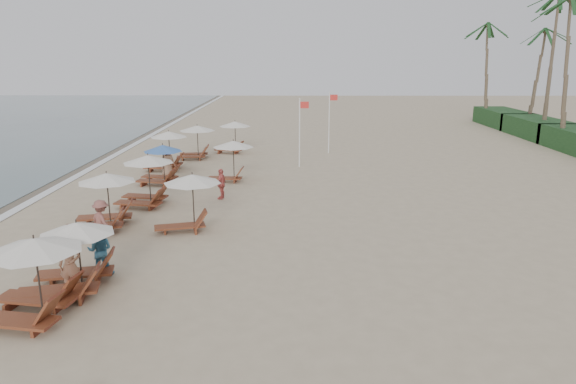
{
  "coord_description": "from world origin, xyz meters",
  "views": [
    {
      "loc": [
        1.08,
        -15.15,
        6.58
      ],
      "look_at": [
        0.94,
        5.41,
        1.3
      ],
      "focal_mm": 32.7,
      "sensor_mm": 36.0,
      "label": 1
    }
  ],
  "objects_px": {
    "lounger_station_4": "(159,165)",
    "beachgoer_far_a": "(221,184)",
    "inland_station_0": "(187,196)",
    "beachgoer_mid_a": "(100,250)",
    "flag_pole_near": "(300,129)",
    "inland_station_2": "(232,133)",
    "beachgoer_mid_b": "(102,221)",
    "lounger_station_2": "(102,203)",
    "lounger_station_5": "(165,152)",
    "lounger_station_1": "(69,261)",
    "beachgoer_far_b": "(167,162)",
    "lounger_station_6": "(195,141)",
    "lounger_station_3": "(144,182)",
    "lounger_station_0": "(28,281)",
    "beachgoer_near": "(70,265)",
    "inland_station_1": "(230,156)"
  },
  "relations": [
    {
      "from": "lounger_station_4",
      "to": "beachgoer_far_a",
      "type": "xyz_separation_m",
      "value": [
        3.73,
        -3.12,
        -0.26
      ]
    },
    {
      "from": "lounger_station_4",
      "to": "inland_station_0",
      "type": "xyz_separation_m",
      "value": [
        3.04,
        -7.91,
        0.39
      ]
    },
    {
      "from": "beachgoer_mid_a",
      "to": "inland_station_0",
      "type": "bearing_deg",
      "value": -119.34
    },
    {
      "from": "beachgoer_mid_a",
      "to": "flag_pole_near",
      "type": "distance_m",
      "value": 18.06
    },
    {
      "from": "inland_station_2",
      "to": "beachgoer_mid_b",
      "type": "height_order",
      "value": "inland_station_2"
    },
    {
      "from": "lounger_station_2",
      "to": "lounger_station_5",
      "type": "xyz_separation_m",
      "value": [
        -0.11,
        11.22,
        0.07
      ]
    },
    {
      "from": "lounger_station_2",
      "to": "inland_station_2",
      "type": "bearing_deg",
      "value": 79.09
    },
    {
      "from": "lounger_station_1",
      "to": "lounger_station_4",
      "type": "bearing_deg",
      "value": 92.99
    },
    {
      "from": "beachgoer_far_a",
      "to": "beachgoer_mid_a",
      "type": "bearing_deg",
      "value": -1.97
    },
    {
      "from": "lounger_station_1",
      "to": "beachgoer_far_b",
      "type": "distance_m",
      "value": 15.04
    },
    {
      "from": "beachgoer_mid_a",
      "to": "flag_pole_near",
      "type": "xyz_separation_m",
      "value": [
        6.46,
        16.79,
        1.55
      ]
    },
    {
      "from": "lounger_station_2",
      "to": "flag_pole_near",
      "type": "distance_m",
      "value": 14.66
    },
    {
      "from": "inland_station_0",
      "to": "flag_pole_near",
      "type": "height_order",
      "value": "flag_pole_near"
    },
    {
      "from": "inland_station_0",
      "to": "flag_pole_near",
      "type": "bearing_deg",
      "value": 69.93
    },
    {
      "from": "lounger_station_6",
      "to": "inland_station_0",
      "type": "height_order",
      "value": "lounger_station_6"
    },
    {
      "from": "inland_station_2",
      "to": "flag_pole_near",
      "type": "xyz_separation_m",
      "value": [
        4.72,
        -4.81,
        0.95
      ]
    },
    {
      "from": "lounger_station_1",
      "to": "lounger_station_3",
      "type": "xyz_separation_m",
      "value": [
        -0.33,
        9.09,
        0.18
      ]
    },
    {
      "from": "lounger_station_0",
      "to": "flag_pole_near",
      "type": "bearing_deg",
      "value": 69.82
    },
    {
      "from": "lounger_station_5",
      "to": "inland_station_2",
      "type": "xyz_separation_m",
      "value": [
        3.39,
        5.8,
        0.29
      ]
    },
    {
      "from": "beachgoer_near",
      "to": "beachgoer_far_b",
      "type": "distance_m",
      "value": 15.21
    },
    {
      "from": "lounger_station_3",
      "to": "beachgoer_far_b",
      "type": "bearing_deg",
      "value": 92.92
    },
    {
      "from": "inland_station_1",
      "to": "beachgoer_far_b",
      "type": "distance_m",
      "value": 3.88
    },
    {
      "from": "lounger_station_1",
      "to": "beachgoer_far_a",
      "type": "distance_m",
      "value": 10.72
    },
    {
      "from": "inland_station_0",
      "to": "lounger_station_3",
      "type": "bearing_deg",
      "value": 126.66
    },
    {
      "from": "inland_station_0",
      "to": "flag_pole_near",
      "type": "relative_size",
      "value": 0.64
    },
    {
      "from": "lounger_station_0",
      "to": "lounger_station_1",
      "type": "bearing_deg",
      "value": 78.97
    },
    {
      "from": "lounger_station_4",
      "to": "inland_station_2",
      "type": "height_order",
      "value": "inland_station_2"
    },
    {
      "from": "lounger_station_4",
      "to": "inland_station_0",
      "type": "height_order",
      "value": "inland_station_0"
    },
    {
      "from": "lounger_station_0",
      "to": "beachgoer_far_a",
      "type": "height_order",
      "value": "lounger_station_0"
    },
    {
      "from": "lounger_station_1",
      "to": "lounger_station_3",
      "type": "bearing_deg",
      "value": 92.1
    },
    {
      "from": "inland_station_0",
      "to": "inland_station_1",
      "type": "bearing_deg",
      "value": 85.27
    },
    {
      "from": "lounger_station_3",
      "to": "inland_station_1",
      "type": "relative_size",
      "value": 1.04
    },
    {
      "from": "lounger_station_5",
      "to": "beachgoer_mid_b",
      "type": "relative_size",
      "value": 1.62
    },
    {
      "from": "beachgoer_mid_b",
      "to": "beachgoer_far_a",
      "type": "xyz_separation_m",
      "value": [
        3.57,
        6.13,
        -0.06
      ]
    },
    {
      "from": "beachgoer_mid_a",
      "to": "beachgoer_far_a",
      "type": "relative_size",
      "value": 1.08
    },
    {
      "from": "lounger_station_6",
      "to": "beachgoer_mid_b",
      "type": "xyz_separation_m",
      "value": [
        -0.47,
        -16.44,
        -0.39
      ]
    },
    {
      "from": "lounger_station_2",
      "to": "inland_station_2",
      "type": "distance_m",
      "value": 17.34
    },
    {
      "from": "lounger_station_6",
      "to": "inland_station_1",
      "type": "height_order",
      "value": "lounger_station_6"
    },
    {
      "from": "beachgoer_mid_a",
      "to": "flag_pole_near",
      "type": "height_order",
      "value": "flag_pole_near"
    },
    {
      "from": "lounger_station_5",
      "to": "beachgoer_far_a",
      "type": "xyz_separation_m",
      "value": [
        4.23,
        -6.71,
        -0.36
      ]
    },
    {
      "from": "lounger_station_0",
      "to": "beachgoer_far_b",
      "type": "height_order",
      "value": "lounger_station_0"
    },
    {
      "from": "lounger_station_3",
      "to": "beachgoer_near",
      "type": "xyz_separation_m",
      "value": [
        0.42,
        -9.26,
        -0.24
      ]
    },
    {
      "from": "lounger_station_3",
      "to": "inland_station_2",
      "type": "height_order",
      "value": "lounger_station_3"
    },
    {
      "from": "lounger_station_6",
      "to": "inland_station_1",
      "type": "distance_m",
      "value": 7.35
    },
    {
      "from": "lounger_station_5",
      "to": "lounger_station_4",
      "type": "bearing_deg",
      "value": -82.05
    },
    {
      "from": "inland_station_1",
      "to": "beachgoer_far_b",
      "type": "height_order",
      "value": "inland_station_1"
    },
    {
      "from": "lounger_station_2",
      "to": "inland_station_0",
      "type": "relative_size",
      "value": 1.02
    },
    {
      "from": "beachgoer_mid_b",
      "to": "flag_pole_near",
      "type": "height_order",
      "value": "flag_pole_near"
    },
    {
      "from": "inland_station_2",
      "to": "lounger_station_4",
      "type": "bearing_deg",
      "value": -107.07
    },
    {
      "from": "inland_station_1",
      "to": "beachgoer_far_b",
      "type": "bearing_deg",
      "value": 163.64
    }
  ]
}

